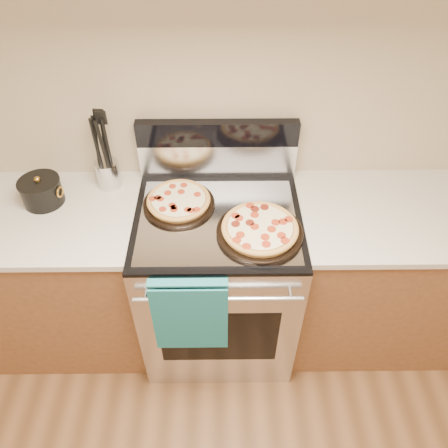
{
  "coord_description": "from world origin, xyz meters",
  "views": [
    {
      "loc": [
        0.01,
        0.2,
        2.26
      ],
      "look_at": [
        0.03,
        1.55,
        0.96
      ],
      "focal_mm": 35.0,
      "sensor_mm": 36.0,
      "label": 1
    }
  ],
  "objects_px": {
    "range_body": "(219,281)",
    "saucepan": "(42,192)",
    "pepperoni_pizza_front": "(260,230)",
    "utensil_crock": "(108,174)",
    "pepperoni_pizza_back": "(179,201)"
  },
  "relations": [
    {
      "from": "range_body",
      "to": "utensil_crock",
      "type": "distance_m",
      "value": 0.79
    },
    {
      "from": "pepperoni_pizza_back",
      "to": "pepperoni_pizza_front",
      "type": "bearing_deg",
      "value": -27.98
    },
    {
      "from": "pepperoni_pizza_back",
      "to": "utensil_crock",
      "type": "height_order",
      "value": "utensil_crock"
    },
    {
      "from": "saucepan",
      "to": "range_body",
      "type": "bearing_deg",
      "value": -8.32
    },
    {
      "from": "utensil_crock",
      "to": "saucepan",
      "type": "height_order",
      "value": "utensil_crock"
    },
    {
      "from": "pepperoni_pizza_back",
      "to": "saucepan",
      "type": "xyz_separation_m",
      "value": [
        -0.64,
        0.05,
        0.02
      ]
    },
    {
      "from": "range_body",
      "to": "utensil_crock",
      "type": "height_order",
      "value": "utensil_crock"
    },
    {
      "from": "pepperoni_pizza_front",
      "to": "utensil_crock",
      "type": "distance_m",
      "value": 0.8
    },
    {
      "from": "pepperoni_pizza_front",
      "to": "saucepan",
      "type": "height_order",
      "value": "saucepan"
    },
    {
      "from": "pepperoni_pizza_front",
      "to": "saucepan",
      "type": "relative_size",
      "value": 1.99
    },
    {
      "from": "utensil_crock",
      "to": "saucepan",
      "type": "distance_m",
      "value": 0.31
    },
    {
      "from": "pepperoni_pizza_back",
      "to": "saucepan",
      "type": "relative_size",
      "value": 1.76
    },
    {
      "from": "range_body",
      "to": "utensil_crock",
      "type": "relative_size",
      "value": 6.48
    },
    {
      "from": "range_body",
      "to": "saucepan",
      "type": "relative_size",
      "value": 4.87
    },
    {
      "from": "pepperoni_pizza_back",
      "to": "pepperoni_pizza_front",
      "type": "distance_m",
      "value": 0.41
    }
  ]
}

